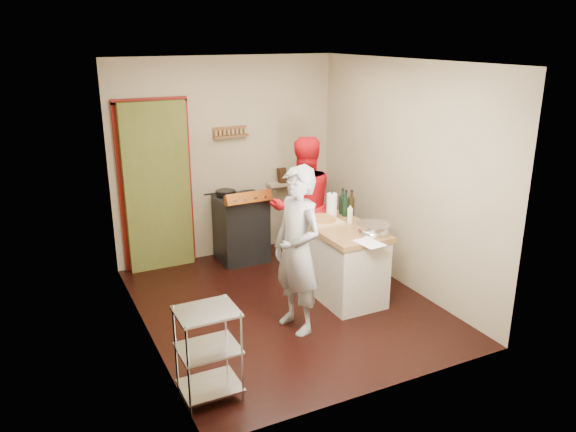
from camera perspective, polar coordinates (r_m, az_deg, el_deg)
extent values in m
plane|color=black|center=(6.28, -0.23, -8.97)|extent=(3.50, 3.50, 0.00)
cube|color=tan|center=(7.37, -6.25, 5.80)|extent=(3.00, 0.04, 2.60)
cube|color=#565B23|center=(7.22, -13.41, 3.10)|extent=(0.80, 0.40, 2.10)
cube|color=maroon|center=(7.08, -16.58, 2.53)|extent=(0.06, 0.06, 2.10)
cube|color=maroon|center=(7.26, -10.06, 3.39)|extent=(0.06, 0.06, 2.10)
cube|color=maroon|center=(6.96, -13.91, 11.33)|extent=(0.90, 0.06, 0.06)
cube|color=brown|center=(7.29, -5.82, 8.07)|extent=(0.46, 0.09, 0.03)
cube|color=brown|center=(7.31, -5.95, 8.58)|extent=(0.46, 0.02, 0.12)
cube|color=olive|center=(7.28, -5.83, 8.50)|extent=(0.42, 0.04, 0.07)
cube|color=tan|center=(7.75, 0.73, 3.46)|extent=(0.80, 0.18, 0.04)
cube|color=black|center=(7.63, -0.61, 4.17)|extent=(0.10, 0.14, 0.22)
cube|color=tan|center=(5.35, -14.83, 0.52)|extent=(0.04, 3.50, 2.60)
cube|color=tan|center=(6.58, 11.60, 4.03)|extent=(0.04, 3.50, 2.60)
cube|color=white|center=(5.60, -0.26, 15.54)|extent=(3.00, 3.50, 0.02)
cube|color=black|center=(7.35, -4.78, -1.50)|extent=(0.60, 0.55, 0.80)
cube|color=black|center=(7.22, -4.87, 1.71)|extent=(0.60, 0.55, 0.06)
cube|color=brown|center=(6.94, -4.03, 1.84)|extent=(0.60, 0.15, 0.17)
cylinder|color=black|center=(7.26, -6.36, 2.39)|extent=(0.26, 0.26, 0.05)
cylinder|color=silver|center=(4.50, -10.07, -15.36)|extent=(0.02, 0.02, 0.80)
cylinder|color=silver|center=(4.62, -4.67, -14.19)|extent=(0.02, 0.02, 0.80)
cylinder|color=silver|center=(4.80, -11.33, -13.15)|extent=(0.02, 0.02, 0.80)
cylinder|color=silver|center=(4.91, -6.27, -12.14)|extent=(0.02, 0.02, 0.80)
cube|color=silver|center=(4.87, -7.91, -16.69)|extent=(0.48, 0.40, 0.02)
cube|color=silver|center=(4.68, -8.10, -13.16)|extent=(0.48, 0.40, 0.02)
cube|color=silver|center=(4.51, -8.29, -9.58)|extent=(0.48, 0.40, 0.02)
cube|color=beige|center=(6.36, 5.46, -4.86)|extent=(0.60, 1.05, 0.78)
cube|color=olive|center=(6.21, 5.57, -1.33)|extent=(0.65, 1.10, 0.05)
cube|color=tan|center=(6.33, 3.41, -0.51)|extent=(0.40, 0.40, 0.02)
cylinder|color=#BA8D3A|center=(6.33, 3.42, -0.29)|extent=(0.32, 0.32, 0.02)
ellipsoid|color=silver|center=(6.01, 8.62, -1.29)|extent=(0.35, 0.35, 0.11)
cylinder|color=white|center=(6.47, 4.47, 1.07)|extent=(0.12, 0.12, 0.28)
cylinder|color=silver|center=(6.31, 6.32, 0.03)|extent=(0.06, 0.06, 0.17)
cube|color=white|center=(5.76, 8.28, -2.73)|extent=(0.24, 0.32, 0.00)
cylinder|color=black|center=(6.60, 5.55, 1.52)|extent=(0.08, 0.08, 0.31)
cylinder|color=black|center=(6.54, 6.45, 1.33)|extent=(0.08, 0.08, 0.31)
cylinder|color=black|center=(6.52, 5.86, 1.30)|extent=(0.08, 0.08, 0.31)
imported|color=#B0B0B5|center=(5.47, 0.96, -3.54)|extent=(0.52, 0.68, 1.69)
imported|color=red|center=(6.82, 1.51, 1.00)|extent=(0.87, 0.71, 1.71)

